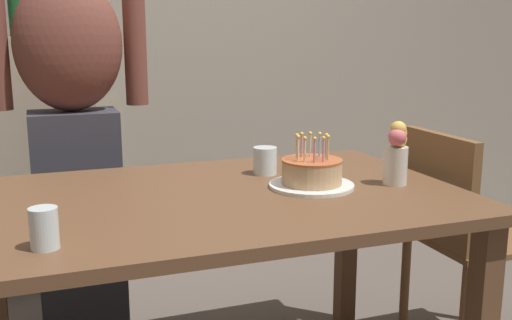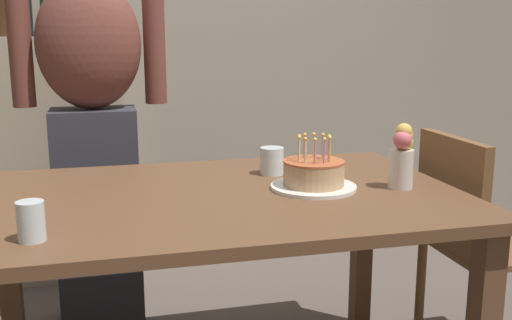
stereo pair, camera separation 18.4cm
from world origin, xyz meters
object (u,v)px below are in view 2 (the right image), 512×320
person_man_bearded (93,120)px  dining_chair (472,233)px  water_glass_near (272,161)px  flower_vase (402,154)px  birthday_cake (314,176)px  water_glass_far (31,221)px

person_man_bearded → dining_chair: person_man_bearded is taller
water_glass_near → dining_chair: (0.71, -0.16, -0.27)m
flower_vase → water_glass_near: bearing=140.8°
birthday_cake → dining_chair: 0.69m
birthday_cake → water_glass_far: size_ratio=2.80×
water_glass_far → person_man_bearded: person_man_bearded is taller
person_man_bearded → dining_chair: 1.53m
birthday_cake → water_glass_far: bearing=-160.1°
water_glass_near → flower_vase: size_ratio=0.46×
water_glass_far → person_man_bearded: size_ratio=0.06×
water_glass_far → dining_chair: (1.44, 0.36, -0.27)m
flower_vase → water_glass_far: bearing=-167.8°
birthday_cake → water_glass_far: birthday_cake is taller
water_glass_near → dining_chair: bearing=-12.4°
flower_vase → birthday_cake: bearing=167.7°
birthday_cake → flower_vase: (0.27, -0.06, 0.07)m
water_glass_far → dining_chair: size_ratio=0.11×
water_glass_far → flower_vase: size_ratio=0.47×
birthday_cake → water_glass_near: size_ratio=2.85×
birthday_cake → dining_chair: bearing=6.0°
birthday_cake → water_glass_far: (-0.81, -0.29, 0.01)m
birthday_cake → water_glass_near: bearing=108.4°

